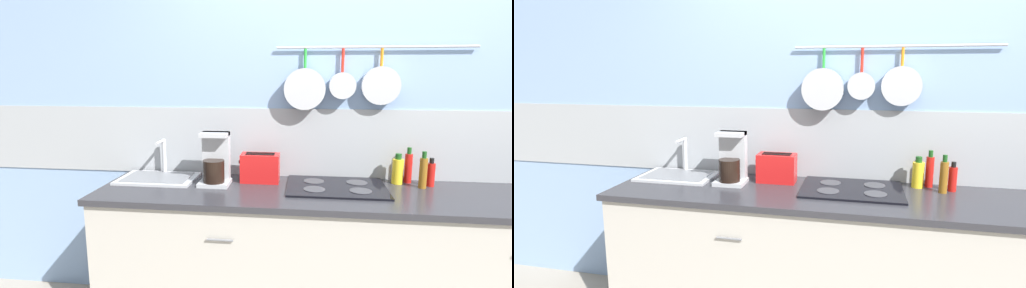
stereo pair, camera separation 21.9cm
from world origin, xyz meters
TOP-DOWN VIEW (x-y plane):
  - wall_back at (-0.00, 0.36)m, footprint 7.20×0.15m
  - cabinet_base at (0.00, -0.00)m, footprint 3.05×0.63m
  - countertop at (0.00, 0.00)m, footprint 3.09×0.65m
  - sink_basin at (-1.26, 0.14)m, footprint 0.48×0.34m
  - coffee_maker at (-0.87, 0.08)m, footprint 0.19×0.17m
  - toaster at (-0.61, 0.17)m, footprint 0.26×0.13m
  - cooktop at (-0.14, 0.09)m, footprint 0.58×0.44m
  - bottle_cooking_wine at (0.24, 0.23)m, footprint 0.07×0.07m
  - bottle_olive_oil at (0.31, 0.26)m, footprint 0.05×0.05m
  - bottle_hot_sauce at (0.37, 0.15)m, footprint 0.05×0.05m
  - bottle_vinegar at (0.43, 0.20)m, footprint 0.05×0.05m

SIDE VIEW (x-z plane):
  - cabinet_base at x=0.00m, z-range 0.00..0.86m
  - countertop at x=0.00m, z-range 0.86..0.90m
  - cooktop at x=-0.14m, z-range 0.90..0.91m
  - sink_basin at x=-1.26m, z-range 0.79..1.04m
  - bottle_vinegar at x=0.43m, z-range 0.89..1.06m
  - bottle_cooking_wine at x=0.24m, z-range 0.89..1.07m
  - toaster at x=-0.61m, z-range 0.89..1.08m
  - bottle_hot_sauce at x=0.37m, z-range 0.88..1.11m
  - bottle_olive_oil at x=0.31m, z-range 0.88..1.11m
  - coffee_maker at x=-0.87m, z-range 0.87..1.19m
  - wall_back at x=0.00m, z-range -0.03..2.57m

